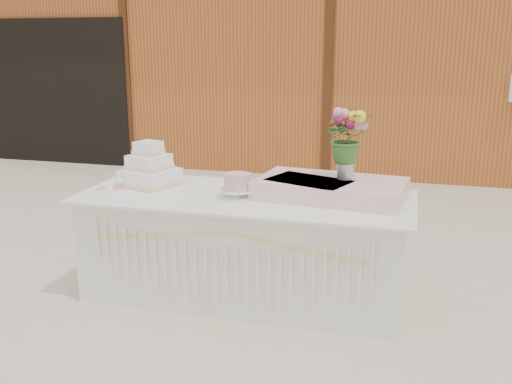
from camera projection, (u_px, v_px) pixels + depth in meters
ground at (246, 294)px, 4.30m from camera, size 80.00×80.00×0.00m
barn at (346, 53)px, 9.47m from camera, size 12.60×4.60×3.30m
cake_table at (245, 246)px, 4.20m from camera, size 2.40×1.00×0.77m
wedding_cake at (149, 170)px, 4.38m from camera, size 0.47×0.47×0.34m
pink_cake_stand at (237, 184)px, 4.01m from camera, size 0.24×0.24×0.18m
satin_runner at (331, 189)px, 4.04m from camera, size 1.08×0.70×0.13m
flower_vase at (346, 167)px, 4.03m from camera, size 0.12×0.12×0.17m
bouquet at (347, 131)px, 3.97m from camera, size 0.42×0.42×0.36m
loose_flowers at (120, 183)px, 4.44m from camera, size 0.30×0.42×0.02m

